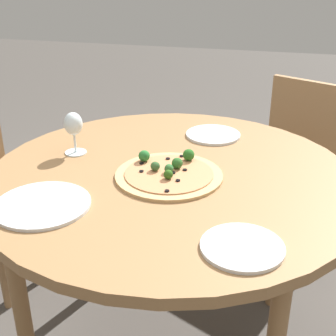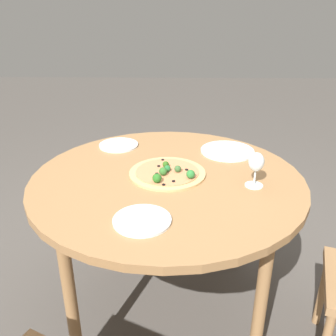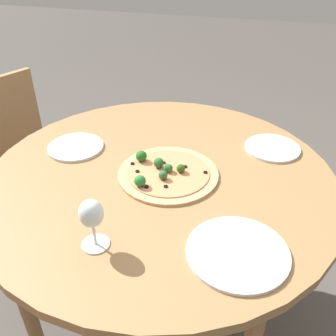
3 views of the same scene
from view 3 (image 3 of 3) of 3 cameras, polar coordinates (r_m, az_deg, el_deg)
name	(u,v)px [view 3 (image 3 of 3)]	position (r m, az deg, el deg)	size (l,w,h in m)	color
ground_plane	(162,312)	(1.83, -0.91, -21.08)	(12.00, 12.00, 0.00)	#4C4742
dining_table	(160,190)	(1.32, -1.18, -3.30)	(1.19, 1.19, 0.77)	olive
chair	(25,155)	(2.09, -21.02, 1.85)	(0.53, 0.53, 0.86)	#997047
pizza	(166,173)	(1.26, -0.29, -0.74)	(0.34, 0.34, 0.05)	tan
wine_glass	(92,216)	(0.97, -11.57, -7.16)	(0.08, 0.08, 0.15)	silver
plate_near	(238,252)	(1.01, 10.57, -12.51)	(0.27, 0.27, 0.01)	silver
plate_far	(76,147)	(1.46, -13.87, 3.13)	(0.21, 0.21, 0.01)	silver
plate_side	(272,148)	(1.46, 15.63, 2.96)	(0.20, 0.20, 0.01)	silver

